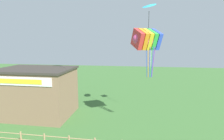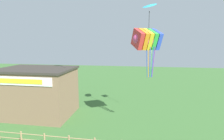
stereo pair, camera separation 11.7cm
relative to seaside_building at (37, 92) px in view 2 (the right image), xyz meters
name	(u,v)px [view 2 (the right image)]	position (x,y,z in m)	size (l,w,h in m)	color
seaside_building	(37,92)	(0.00, 0.00, 0.00)	(8.56, 5.96, 5.71)	#84664C
kite_rainbow_parafoil	(147,39)	(12.65, -2.17, 6.11)	(3.35, 3.06, 4.54)	#E54C8C
kite_cyan_delta	(150,5)	(12.87, -0.92, 9.31)	(1.84, 1.82, 2.58)	#2DB2C6
kite_green_diamond	(152,44)	(13.34, 1.58, 5.66)	(0.82, 0.89, 4.09)	green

